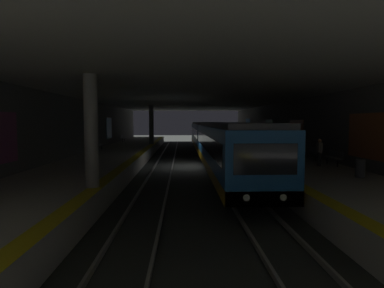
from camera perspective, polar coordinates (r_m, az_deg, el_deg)
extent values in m
plane|color=#2D302D|center=(26.59, -0.28, -4.00)|extent=(120.00, 120.00, 0.00)
cube|color=gray|center=(26.81, 5.98, -3.78)|extent=(60.00, 0.09, 0.16)
cube|color=gray|center=(26.66, 2.91, -3.81)|extent=(60.00, 0.09, 0.16)
cube|color=gray|center=(26.58, -3.48, -3.83)|extent=(60.00, 0.09, 0.16)
cube|color=gray|center=(26.66, -6.58, -3.83)|extent=(60.00, 0.09, 0.16)
cube|color=beige|center=(27.49, 13.51, -2.74)|extent=(60.00, 5.30, 1.05)
cube|color=yellow|center=(26.90, 8.70, -1.69)|extent=(60.00, 0.60, 0.01)
cube|color=beige|center=(27.15, -14.26, -2.84)|extent=(60.00, 5.30, 1.05)
cube|color=yellow|center=(26.68, -9.34, -1.74)|extent=(60.00, 0.60, 0.01)
cube|color=slate|center=(28.22, 19.28, 1.95)|extent=(60.00, 0.50, 5.60)
cube|color=orange|center=(19.42, 28.75, 1.28)|extent=(3.58, 0.06, 2.43)
cube|color=orange|center=(28.98, 18.12, 2.32)|extent=(3.13, 0.06, 1.81)
cube|color=#4CA566|center=(37.34, 13.54, 2.75)|extent=(2.65, 0.06, 1.96)
cube|color=#338CCC|center=(48.53, 9.94, 3.07)|extent=(2.84, 0.06, 2.40)
cube|color=slate|center=(27.75, -20.20, 1.90)|extent=(60.00, 0.50, 5.60)
cube|color=#338CCC|center=(38.33, -14.59, 2.76)|extent=(2.41, 0.06, 2.40)
cube|color=beige|center=(26.41, -0.29, 8.56)|extent=(60.00, 19.40, 0.40)
cylinder|color=gray|center=(13.48, -17.54, 2.18)|extent=(0.56, 0.56, 4.55)
cylinder|color=gray|center=(38.43, -7.27, 3.42)|extent=(0.56, 0.56, 4.55)
cube|color=#19569E|center=(20.55, 6.31, -0.61)|extent=(18.65, 2.80, 2.70)
cube|color=#B27F0F|center=(20.66, 6.29, -3.57)|extent=(18.65, 2.82, 0.56)
cube|color=black|center=(20.52, 6.32, 0.36)|extent=(17.16, 2.83, 0.90)
cube|color=#47474C|center=(20.48, 6.34, 3.49)|extent=(18.28, 2.58, 0.24)
cube|color=black|center=(15.74, 8.92, -7.65)|extent=(2.20, 1.64, 0.76)
cube|color=black|center=(25.77, 4.67, -3.06)|extent=(2.20, 1.64, 0.76)
cube|color=black|center=(11.38, 12.98, -2.66)|extent=(0.04, 2.24, 1.10)
cylinder|color=silver|center=(11.79, 15.97, -9.14)|extent=(0.04, 0.24, 0.24)
cylinder|color=silver|center=(11.47, 9.68, -9.42)|extent=(0.04, 0.24, 0.24)
cube|color=#19569E|center=(39.67, 2.39, 1.64)|extent=(18.65, 2.80, 2.70)
cube|color=#B27F0F|center=(39.73, 2.38, 0.10)|extent=(18.65, 2.82, 0.56)
cube|color=black|center=(39.65, 2.39, 2.15)|extent=(17.16, 2.83, 0.90)
cube|color=#47474C|center=(39.63, 2.39, 3.77)|extent=(18.28, 2.58, 0.24)
cube|color=black|center=(34.67, 3.00, -1.22)|extent=(2.20, 1.64, 0.76)
cube|color=black|center=(44.86, 1.90, -0.02)|extent=(2.20, 1.64, 0.76)
cylinder|color=#262628|center=(20.65, 24.55, -3.16)|extent=(0.08, 0.08, 0.42)
cylinder|color=#262628|center=(21.87, 22.97, -2.74)|extent=(0.08, 0.08, 0.42)
cube|color=gray|center=(21.23, 23.76, -2.27)|extent=(1.70, 0.44, 0.08)
cube|color=gray|center=(21.30, 24.31, -1.73)|extent=(1.70, 0.06, 0.40)
cylinder|color=#262628|center=(23.52, 21.12, -2.23)|extent=(0.08, 0.08, 0.42)
cylinder|color=#262628|center=(24.77, 19.89, -1.90)|extent=(0.08, 0.08, 0.42)
cube|color=gray|center=(24.12, 20.50, -1.47)|extent=(1.70, 0.44, 0.08)
cube|color=gray|center=(24.18, 21.00, -0.99)|extent=(1.70, 0.06, 0.40)
cylinder|color=#262628|center=(26.96, 18.05, -1.39)|extent=(0.08, 0.08, 0.42)
cylinder|color=#262628|center=(28.24, 17.11, -1.13)|extent=(0.08, 0.08, 0.42)
cube|color=gray|center=(27.57, 17.58, -0.74)|extent=(1.70, 0.44, 0.08)
cube|color=gray|center=(27.63, 18.02, -0.33)|extent=(1.70, 0.06, 0.40)
cylinder|color=#262628|center=(30.70, -16.43, -0.72)|extent=(0.08, 0.08, 0.42)
cylinder|color=#262628|center=(32.01, -15.81, -0.52)|extent=(0.08, 0.08, 0.42)
cube|color=gray|center=(31.34, -16.12, -0.16)|extent=(1.70, 0.44, 0.08)
cube|color=gray|center=(31.38, -16.52, 0.20)|extent=(1.70, 0.06, 0.40)
cylinder|color=#262628|center=(42.65, -12.27, 0.64)|extent=(0.08, 0.08, 0.42)
cylinder|color=#262628|center=(43.99, -11.95, 0.75)|extent=(0.08, 0.08, 0.42)
cube|color=gray|center=(43.31, -12.12, 1.03)|extent=(1.70, 0.44, 0.08)
cube|color=gray|center=(43.34, -12.41, 1.29)|extent=(1.70, 0.06, 0.40)
cylinder|color=#3B3B3B|center=(34.89, 7.86, 0.31)|extent=(0.16, 0.16, 0.84)
cylinder|color=#3B3B3B|center=(35.08, 7.80, 0.33)|extent=(0.16, 0.16, 0.84)
cube|color=#2D754C|center=(34.95, 7.84, 1.50)|extent=(0.36, 0.22, 0.60)
cylinder|color=#2D754C|center=(34.70, 7.91, 1.40)|extent=(0.10, 0.10, 0.57)
cylinder|color=#2D754C|center=(35.19, 7.77, 1.44)|extent=(0.10, 0.10, 0.57)
sphere|color=tan|center=(34.93, 7.85, 2.18)|extent=(0.23, 0.23, 0.23)
cylinder|color=#3C3C3C|center=(26.94, 11.22, -0.78)|extent=(0.16, 0.16, 0.88)
cylinder|color=#3C3C3C|center=(27.13, 11.13, -0.75)|extent=(0.16, 0.16, 0.88)
cube|color=#2D754C|center=(26.98, 11.20, 0.83)|extent=(0.36, 0.22, 0.62)
cylinder|color=#2D754C|center=(26.74, 11.32, 0.69)|extent=(0.10, 0.10, 0.59)
cylinder|color=#2D754C|center=(27.23, 11.08, 0.75)|extent=(0.10, 0.10, 0.59)
sphere|color=tan|center=(26.96, 11.21, 1.74)|extent=(0.24, 0.24, 0.24)
cylinder|color=#424242|center=(20.53, 21.86, -2.56)|extent=(0.16, 0.16, 0.83)
cylinder|color=#424242|center=(20.71, 21.63, -2.50)|extent=(0.16, 0.16, 0.83)
cube|color=beige|center=(20.55, 21.80, -0.57)|extent=(0.36, 0.22, 0.58)
cylinder|color=beige|center=(20.33, 22.07, -0.77)|extent=(0.10, 0.10, 0.56)
cylinder|color=beige|center=(20.78, 21.52, -0.66)|extent=(0.10, 0.10, 0.56)
sphere|color=tan|center=(20.53, 21.82, 0.55)|extent=(0.22, 0.22, 0.22)
cube|color=black|center=(25.53, 13.54, -1.62)|extent=(0.30, 0.20, 0.40)
cylinder|color=#595B5E|center=(17.25, 27.81, -3.90)|extent=(0.44, 0.44, 0.85)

